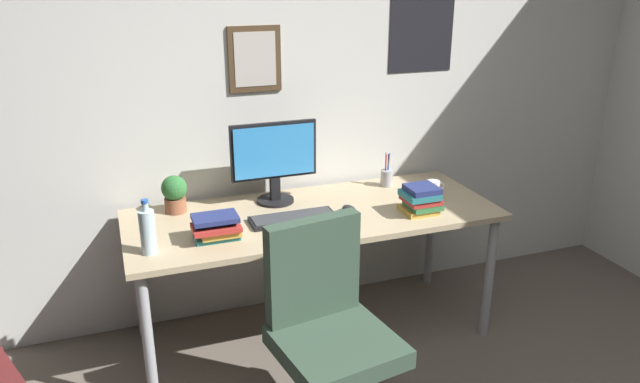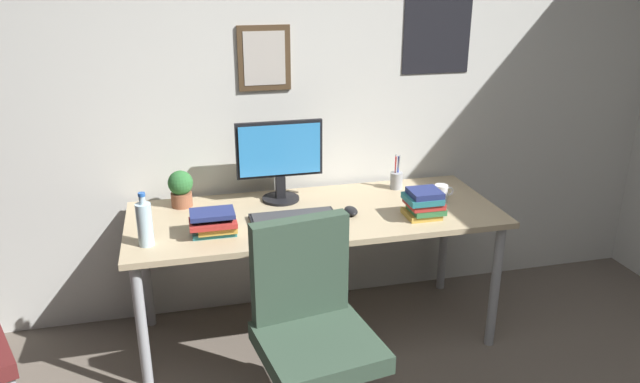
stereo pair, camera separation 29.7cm
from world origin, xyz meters
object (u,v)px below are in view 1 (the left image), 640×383
at_px(coffee_mug_near, 433,188).
at_px(computer_mouse, 349,210).
at_px(pen_cup, 387,177).
at_px(book_stack_right, 217,227).
at_px(keyboard, 293,218).
at_px(water_bottle, 148,231).
at_px(office_chair, 327,323).
at_px(potted_plant, 174,193).
at_px(monitor, 274,159).
at_px(book_stack_left, 421,200).

bearing_deg(coffee_mug_near, computer_mouse, -172.52).
height_order(pen_cup, book_stack_right, pen_cup).
relative_size(keyboard, water_bottle, 1.70).
relative_size(office_chair, coffee_mug_near, 8.60).
bearing_deg(office_chair, potted_plant, 117.05).
height_order(office_chair, coffee_mug_near, office_chair).
relative_size(coffee_mug_near, pen_cup, 0.55).
height_order(monitor, coffee_mug_near, monitor).
bearing_deg(office_chair, keyboard, 85.21).
relative_size(office_chair, pen_cup, 4.75).
bearing_deg(coffee_mug_near, office_chair, -141.73).
bearing_deg(potted_plant, pen_cup, -0.57).
bearing_deg(monitor, book_stack_left, -31.96).
xyz_separation_m(keyboard, book_stack_right, (-0.40, -0.09, 0.05)).
bearing_deg(office_chair, pen_cup, 52.64).
height_order(keyboard, coffee_mug_near, coffee_mug_near).
xyz_separation_m(monitor, computer_mouse, (0.31, -0.28, -0.22)).
distance_m(pen_cup, book_stack_right, 1.13).
bearing_deg(monitor, pen_cup, 1.79).
relative_size(potted_plant, book_stack_right, 0.90).
bearing_deg(book_stack_left, water_bottle, -179.74).
bearing_deg(keyboard, office_chair, -94.79).
relative_size(potted_plant, pen_cup, 0.98).
height_order(office_chair, potted_plant, office_chair).
relative_size(monitor, water_bottle, 1.82).
xyz_separation_m(coffee_mug_near, book_stack_left, (-0.19, -0.19, 0.03)).
bearing_deg(pen_cup, book_stack_right, -159.52).
relative_size(office_chair, monitor, 2.07).
bearing_deg(computer_mouse, pen_cup, 40.49).
bearing_deg(potted_plant, computer_mouse, -20.85).
bearing_deg(water_bottle, monitor, 30.95).
bearing_deg(pen_cup, water_bottle, -162.26).
height_order(monitor, pen_cup, monitor).
xyz_separation_m(keyboard, pen_cup, (0.66, 0.30, 0.04)).
bearing_deg(book_stack_right, office_chair, -57.39).
relative_size(water_bottle, book_stack_right, 1.16).
xyz_separation_m(monitor, pen_cup, (0.67, 0.02, -0.19)).
distance_m(monitor, book_stack_right, 0.56).
relative_size(office_chair, keyboard, 2.21).
relative_size(keyboard, potted_plant, 2.21).
height_order(water_bottle, coffee_mug_near, water_bottle).
bearing_deg(book_stack_right, monitor, 44.16).
relative_size(water_bottle, pen_cup, 1.26).
bearing_deg(keyboard, computer_mouse, -0.51).
height_order(keyboard, book_stack_right, book_stack_right).
bearing_deg(keyboard, water_bottle, -169.34).
relative_size(coffee_mug_near, book_stack_left, 0.58).
relative_size(monitor, coffee_mug_near, 4.16).
distance_m(water_bottle, book_stack_right, 0.31).
xyz_separation_m(computer_mouse, potted_plant, (-0.83, 0.32, 0.09)).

